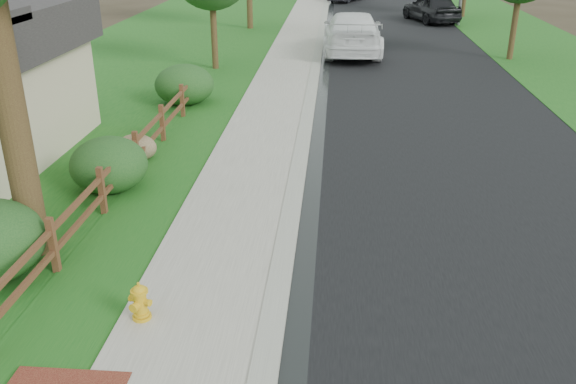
# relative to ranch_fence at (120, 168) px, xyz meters

# --- Properties ---
(road) EXTENTS (8.00, 90.00, 0.02)m
(road) POSITION_rel_ranch_fence_xyz_m (8.20, 28.60, -0.61)
(road) COLOR black
(road) RESTS_ON ground
(curb) EXTENTS (0.40, 90.00, 0.12)m
(curb) POSITION_rel_ranch_fence_xyz_m (4.00, 28.60, -0.56)
(curb) COLOR gray
(curb) RESTS_ON ground
(wet_gutter) EXTENTS (0.50, 90.00, 0.00)m
(wet_gutter) POSITION_rel_ranch_fence_xyz_m (4.35, 28.60, -0.60)
(wet_gutter) COLOR black
(wet_gutter) RESTS_ON road
(sidewalk) EXTENTS (2.20, 90.00, 0.10)m
(sidewalk) POSITION_rel_ranch_fence_xyz_m (2.70, 28.60, -0.57)
(sidewalk) COLOR gray
(sidewalk) RESTS_ON ground
(grass_strip) EXTENTS (1.60, 90.00, 0.06)m
(grass_strip) POSITION_rel_ranch_fence_xyz_m (0.80, 28.60, -0.59)
(grass_strip) COLOR #164E17
(grass_strip) RESTS_ON ground
(lawn_near) EXTENTS (9.00, 90.00, 0.04)m
(lawn_near) POSITION_rel_ranch_fence_xyz_m (-4.40, 28.60, -0.60)
(lawn_near) COLOR #164E17
(lawn_near) RESTS_ON ground
(verge_far) EXTENTS (6.00, 90.00, 0.04)m
(verge_far) POSITION_rel_ranch_fence_xyz_m (15.10, 28.60, -0.60)
(verge_far) COLOR #164E17
(verge_far) RESTS_ON ground
(ranch_fence) EXTENTS (0.12, 16.92, 1.10)m
(ranch_fence) POSITION_rel_ranch_fence_xyz_m (0.00, 0.00, 0.00)
(ranch_fence) COLOR #4F311A
(ranch_fence) RESTS_ON ground
(fire_hydrant) EXTENTS (0.42, 0.34, 0.64)m
(fire_hydrant) POSITION_rel_ranch_fence_xyz_m (1.96, -4.95, -0.22)
(fire_hydrant) COLOR gold
(fire_hydrant) RESTS_ON sidewalk
(white_suv) EXTENTS (2.78, 6.74, 1.95)m
(white_suv) POSITION_rel_ranch_fence_xyz_m (5.60, 17.07, 0.38)
(white_suv) COLOR white
(white_suv) RESTS_ON road
(dark_car_mid) EXTENTS (3.52, 5.49, 1.74)m
(dark_car_mid) POSITION_rel_ranch_fence_xyz_m (10.80, 27.95, 0.27)
(dark_car_mid) COLOR black
(dark_car_mid) RESTS_ON road
(boulder) EXTENTS (1.30, 1.15, 0.71)m
(boulder) POSITION_rel_ranch_fence_xyz_m (-0.30, 2.09, -0.26)
(boulder) COLOR brown
(boulder) RESTS_ON ground
(shrub_c) EXTENTS (1.79, 1.79, 1.28)m
(shrub_c) POSITION_rel_ranch_fence_xyz_m (-0.30, 0.10, 0.02)
(shrub_c) COLOR #17411A
(shrub_c) RESTS_ON ground
(shrub_d) EXTENTS (2.58, 2.58, 1.38)m
(shrub_d) POSITION_rel_ranch_fence_xyz_m (-0.30, 7.60, 0.07)
(shrub_d) COLOR #17411A
(shrub_d) RESTS_ON ground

